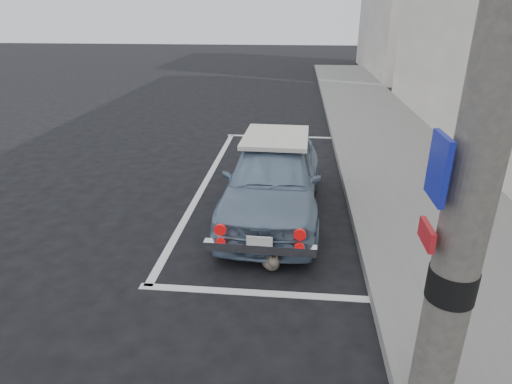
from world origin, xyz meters
TOP-DOWN VIEW (x-y plane):
  - ground at (0.00, 0.00)m, footprint 80.00×80.00m
  - sidewalk at (3.20, 2.00)m, footprint 2.80×40.00m
  - pline_rear at (0.50, -0.50)m, footprint 3.00×0.12m
  - pline_front at (0.50, 6.50)m, footprint 3.00×0.12m
  - pline_side at (-0.90, 3.00)m, footprint 0.12×7.00m
  - retro_coupe at (0.51, 1.77)m, footprint 1.63×3.82m
  - cat at (0.59, 0.05)m, footprint 0.34×0.53m

SIDE VIEW (x-z plane):
  - ground at x=0.00m, z-range 0.00..0.00m
  - pline_rear at x=0.50m, z-range 0.00..0.01m
  - pline_front at x=0.50m, z-range 0.00..0.01m
  - pline_side at x=-0.90m, z-range 0.00..0.01m
  - sidewalk at x=3.20m, z-range 0.00..0.15m
  - cat at x=0.59m, z-range -0.01..0.28m
  - retro_coupe at x=0.51m, z-range 0.01..1.29m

